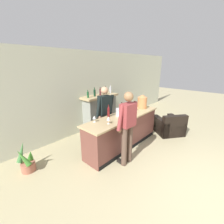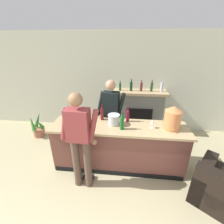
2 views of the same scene
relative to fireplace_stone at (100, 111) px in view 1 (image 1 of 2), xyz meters
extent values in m
plane|color=tan|center=(-0.69, -3.83, -0.64)|extent=(24.00, 24.00, 0.00)
cube|color=beige|center=(-0.69, 0.26, 0.74)|extent=(12.00, 0.07, 2.75)
cube|color=brown|center=(-0.48, -1.48, -0.18)|extent=(2.57, 0.60, 0.91)
cube|color=tan|center=(-0.48, -1.48, 0.29)|extent=(2.64, 0.67, 0.04)
cube|color=black|center=(-0.48, -1.78, -0.59)|extent=(2.52, 0.01, 0.10)
cube|color=gray|center=(0.00, 0.01, -0.05)|extent=(1.28, 0.44, 1.18)
cube|color=black|center=(0.00, -0.23, -0.20)|extent=(0.70, 0.02, 0.75)
cube|color=tan|center=(0.00, -0.01, 0.58)|extent=(1.44, 0.52, 0.07)
cylinder|color=#114522|center=(-0.55, -0.01, 0.71)|extent=(0.06, 0.06, 0.20)
cylinder|color=#114522|center=(-0.55, -0.01, 0.84)|extent=(0.02, 0.02, 0.07)
cylinder|color=black|center=(-0.25, -0.01, 0.73)|extent=(0.07, 0.07, 0.23)
cylinder|color=black|center=(-0.25, -0.01, 0.88)|extent=(0.03, 0.03, 0.08)
cylinder|color=#4E2226|center=(0.02, -0.01, 0.72)|extent=(0.07, 0.07, 0.22)
cylinder|color=#4E2226|center=(0.02, -0.01, 0.87)|extent=(0.03, 0.03, 0.07)
cylinder|color=#1D3A24|center=(0.28, -0.01, 0.73)|extent=(0.07, 0.07, 0.23)
cylinder|color=#1D3A24|center=(0.28, -0.01, 0.88)|extent=(0.03, 0.03, 0.08)
cylinder|color=#B1B5BB|center=(0.55, -0.01, 0.73)|extent=(0.07, 0.07, 0.24)
cylinder|color=#B1B5BB|center=(0.55, -0.01, 0.89)|extent=(0.03, 0.03, 0.08)
cube|color=black|center=(1.29, -2.08, -0.44)|extent=(1.20, 1.22, 0.40)
cube|color=black|center=(1.07, -2.37, -0.26)|extent=(0.76, 0.63, 0.75)
cube|color=black|center=(1.54, -2.26, -0.37)|extent=(0.71, 0.85, 0.54)
cube|color=black|center=(1.05, -1.89, -0.37)|extent=(0.71, 0.85, 0.54)
cylinder|color=#A05D48|center=(-2.80, -0.57, -0.54)|extent=(0.30, 0.30, 0.20)
cylinder|color=#332319|center=(-2.80, -0.57, -0.44)|extent=(0.27, 0.27, 0.02)
cone|color=#367B26|center=(-2.71, -0.58, -0.27)|extent=(0.13, 0.24, 0.30)
cone|color=#3B7138|center=(-2.85, -0.45, -0.18)|extent=(0.31, 0.21, 0.46)
cone|color=#3B762A|center=(-2.88, -0.66, -0.22)|extent=(0.30, 0.29, 0.41)
cylinder|color=brown|center=(-0.97, -2.05, -0.15)|extent=(0.13, 0.13, 0.98)
cube|color=black|center=(-0.97, -1.98, -0.60)|extent=(0.11, 0.24, 0.07)
cylinder|color=brown|center=(-1.17, -2.04, -0.15)|extent=(0.13, 0.13, 0.98)
cube|color=black|center=(-1.17, -1.97, -0.60)|extent=(0.11, 0.24, 0.07)
cube|color=brown|center=(-1.07, -2.05, 0.61)|extent=(0.37, 0.24, 0.53)
cylinder|color=brown|center=(-0.84, -2.04, 0.59)|extent=(0.20, 0.08, 0.57)
sphere|color=olive|center=(-0.84, -2.02, 0.29)|extent=(0.09, 0.09, 0.09)
cylinder|color=brown|center=(-1.30, -2.02, 0.59)|extent=(0.20, 0.08, 0.57)
sphere|color=olive|center=(-1.30, -2.00, 0.29)|extent=(0.09, 0.09, 0.09)
sphere|color=olive|center=(-1.07, -2.05, 1.02)|extent=(0.21, 0.21, 0.21)
cylinder|color=#423834|center=(-0.80, -0.93, -0.18)|extent=(0.13, 0.13, 0.92)
cube|color=black|center=(-0.80, -1.00, -0.60)|extent=(0.13, 0.25, 0.07)
cylinder|color=#423834|center=(-0.60, -0.96, -0.18)|extent=(0.13, 0.13, 0.92)
cube|color=black|center=(-0.61, -1.03, -0.60)|extent=(0.13, 0.25, 0.07)
cube|color=black|center=(-0.70, -0.95, 0.56)|extent=(0.39, 0.27, 0.55)
cylinder|color=black|center=(-0.93, -0.93, 0.55)|extent=(0.20, 0.08, 0.57)
sphere|color=tan|center=(-0.93, -0.95, 0.25)|extent=(0.09, 0.09, 0.09)
cylinder|color=black|center=(-0.47, -1.00, 0.55)|extent=(0.20, 0.08, 0.57)
sphere|color=tan|center=(-0.47, -1.02, 0.25)|extent=(0.09, 0.09, 0.09)
sphere|color=tan|center=(-0.70, -0.95, 0.98)|extent=(0.21, 0.21, 0.21)
cylinder|color=#CF7A47|center=(0.49, -1.47, 0.49)|extent=(0.30, 0.30, 0.35)
cone|color=#CF7A47|center=(0.49, -1.47, 0.71)|extent=(0.31, 0.31, 0.09)
cylinder|color=#B29333|center=(0.49, -1.64, 0.38)|extent=(0.02, 0.04, 0.02)
cylinder|color=silver|center=(-0.58, -1.42, 0.41)|extent=(0.22, 0.22, 0.19)
cylinder|color=silver|center=(-0.58, -1.42, 0.51)|extent=(0.23, 0.23, 0.01)
cylinder|color=maroon|center=(-0.32, -1.26, 0.42)|extent=(0.06, 0.06, 0.22)
sphere|color=maroon|center=(-0.32, -1.26, 0.53)|extent=(0.06, 0.06, 0.06)
cylinder|color=maroon|center=(-0.32, -1.26, 0.57)|extent=(0.03, 0.03, 0.08)
cylinder|color=black|center=(-0.32, -1.26, 0.62)|extent=(0.03, 0.03, 0.01)
cylinder|color=#11561F|center=(-0.42, -1.59, 0.43)|extent=(0.07, 0.07, 0.23)
sphere|color=#11561F|center=(-0.42, -1.59, 0.54)|extent=(0.07, 0.07, 0.07)
cylinder|color=#11561F|center=(-0.42, -1.59, 0.58)|extent=(0.03, 0.03, 0.09)
cylinder|color=black|center=(-0.42, -1.59, 0.63)|extent=(0.03, 0.03, 0.01)
cylinder|color=#5C1517|center=(-0.84, -1.23, 0.43)|extent=(0.07, 0.07, 0.24)
sphere|color=#5C1517|center=(-0.84, -1.23, 0.55)|extent=(0.06, 0.06, 0.06)
cylinder|color=#5C1517|center=(-0.84, -1.23, 0.60)|extent=(0.03, 0.03, 0.09)
cylinder|color=black|center=(-0.84, -1.23, 0.65)|extent=(0.03, 0.03, 0.01)
cylinder|color=silver|center=(-1.21, -1.58, 0.32)|extent=(0.06, 0.06, 0.01)
cylinder|color=silver|center=(-1.21, -1.58, 0.36)|extent=(0.01, 0.01, 0.09)
cone|color=silver|center=(-1.21, -1.58, 0.45)|extent=(0.09, 0.09, 0.09)
cylinder|color=silver|center=(-1.37, -1.25, 0.32)|extent=(0.07, 0.07, 0.01)
cylinder|color=silver|center=(-1.37, -1.25, 0.36)|extent=(0.01, 0.01, 0.08)
cone|color=silver|center=(-1.37, -1.25, 0.44)|extent=(0.08, 0.08, 0.08)
cylinder|color=silver|center=(0.14, -1.49, 0.32)|extent=(0.06, 0.06, 0.01)
cylinder|color=silver|center=(0.14, -1.49, 0.36)|extent=(0.01, 0.01, 0.09)
cone|color=silver|center=(0.14, -1.49, 0.44)|extent=(0.07, 0.07, 0.08)
camera|label=1|loc=(-3.63, -3.89, 1.69)|focal=24.00mm
camera|label=2|loc=(-0.34, -4.00, 1.71)|focal=24.00mm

